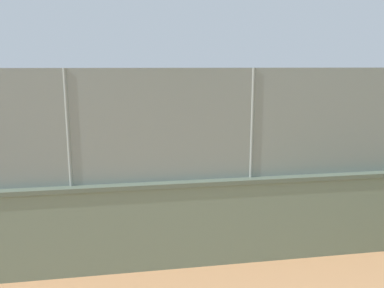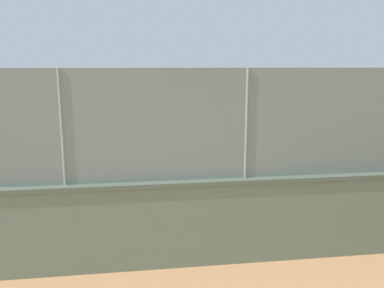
% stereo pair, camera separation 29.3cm
% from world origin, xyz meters
% --- Properties ---
extents(ground_plane, '(260.00, 260.00, 0.00)m').
position_xyz_m(ground_plane, '(0.00, 0.00, 0.00)').
color(ground_plane, tan).
extents(perimeter_wall, '(23.01, 0.72, 1.63)m').
position_xyz_m(perimeter_wall, '(-1.34, 12.41, 0.82)').
color(perimeter_wall, slate).
rests_on(perimeter_wall, ground_plane).
extents(fence_panel_on_wall, '(22.62, 0.35, 2.00)m').
position_xyz_m(fence_panel_on_wall, '(-1.34, 12.41, 2.63)').
color(fence_panel_on_wall, gray).
rests_on(fence_panel_on_wall, perimeter_wall).
extents(player_foreground_swinging, '(0.98, 0.93, 1.63)m').
position_xyz_m(player_foreground_swinging, '(-0.10, 5.85, 0.97)').
color(player_foreground_swinging, '#591919').
rests_on(player_foreground_swinging, ground_plane).
extents(player_crossing_court, '(0.77, 0.83, 1.72)m').
position_xyz_m(player_crossing_court, '(-5.49, 9.66, 1.02)').
color(player_crossing_court, navy).
rests_on(player_crossing_court, ground_plane).
extents(player_near_wall_returning, '(0.95, 0.89, 1.47)m').
position_xyz_m(player_near_wall_returning, '(-3.30, 3.17, 0.86)').
color(player_near_wall_returning, '#B2B2B2').
rests_on(player_near_wall_returning, ground_plane).
extents(sports_ball, '(0.09, 0.09, 0.09)m').
position_xyz_m(sports_ball, '(-0.78, 6.84, 0.05)').
color(sports_ball, '#3399D8').
rests_on(sports_ball, ground_plane).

